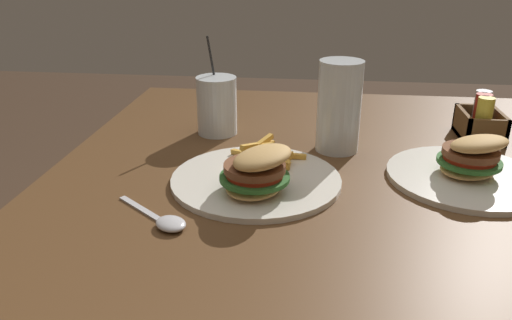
% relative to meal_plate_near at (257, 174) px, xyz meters
% --- Properties ---
extents(dining_table, '(1.31, 1.13, 0.77)m').
position_rel_meal_plate_near_xyz_m(dining_table, '(0.03, 0.18, -0.12)').
color(dining_table, brown).
rests_on(dining_table, ground_plane).
extents(meal_plate_near, '(0.30, 0.30, 0.10)m').
position_rel_meal_plate_near_xyz_m(meal_plate_near, '(0.00, 0.00, 0.00)').
color(meal_plate_near, silver).
rests_on(meal_plate_near, dining_table).
extents(beer_glass, '(0.09, 0.09, 0.18)m').
position_rel_meal_plate_near_xyz_m(beer_glass, '(-0.19, 0.14, 0.06)').
color(beer_glass, silver).
rests_on(beer_glass, dining_table).
extents(juice_glass, '(0.09, 0.09, 0.21)m').
position_rel_meal_plate_near_xyz_m(juice_glass, '(-0.26, -0.12, 0.03)').
color(juice_glass, silver).
rests_on(juice_glass, dining_table).
extents(spoon, '(0.12, 0.14, 0.01)m').
position_rel_meal_plate_near_xyz_m(spoon, '(0.14, -0.12, -0.02)').
color(spoon, silver).
rests_on(spoon, dining_table).
extents(meal_plate_far, '(0.27, 0.27, 0.09)m').
position_rel_meal_plate_near_xyz_m(meal_plate_far, '(-0.07, 0.36, -0.00)').
color(meal_plate_far, silver).
rests_on(meal_plate_far, dining_table).
extents(condiment_caddy, '(0.12, 0.08, 0.10)m').
position_rel_meal_plate_near_xyz_m(condiment_caddy, '(-0.30, 0.44, 0.01)').
color(condiment_caddy, brown).
rests_on(condiment_caddy, dining_table).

